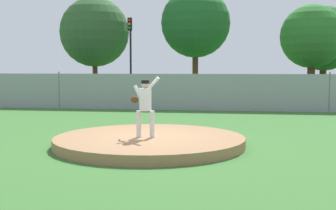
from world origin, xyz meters
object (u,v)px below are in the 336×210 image
(baseball, at_px, (120,139))
(parked_car_slate, at_px, (192,91))
(parked_car_teal, at_px, (20,89))
(pitcher_youth, at_px, (145,102))
(traffic_cone_orange, at_px, (232,96))
(traffic_light_near, at_px, (130,44))
(parked_car_red, at_px, (274,91))
(parked_car_navy, at_px, (97,89))

(baseball, relative_size, parked_car_slate, 0.02)
(baseball, distance_m, parked_car_teal, 18.62)
(pitcher_youth, height_order, parked_car_teal, pitcher_youth)
(traffic_cone_orange, bearing_deg, traffic_light_near, 170.44)
(parked_car_slate, bearing_deg, parked_car_red, 5.34)
(parked_car_navy, xyz_separation_m, parked_car_red, (10.61, 0.43, -0.03))
(parked_car_navy, xyz_separation_m, parked_car_slate, (5.82, -0.02, -0.06))
(pitcher_youth, height_order, traffic_light_near, traffic_light_near)
(traffic_cone_orange, bearing_deg, parked_car_navy, -156.98)
(parked_car_slate, relative_size, parked_car_teal, 1.04)
(parked_car_slate, xyz_separation_m, traffic_cone_orange, (2.33, 3.49, -0.50))
(baseball, height_order, parked_car_teal, parked_car_teal)
(parked_car_red, distance_m, traffic_light_near, 10.93)
(traffic_cone_orange, xyz_separation_m, traffic_light_near, (-7.16, 1.21, 3.53))
(pitcher_youth, xyz_separation_m, parked_car_navy, (-5.95, 14.31, -0.38))
(baseball, bearing_deg, traffic_cone_orange, 81.47)
(pitcher_youth, height_order, parked_car_slate, pitcher_youth)
(parked_car_navy, height_order, parked_car_slate, parked_car_navy)
(parked_car_red, relative_size, traffic_cone_orange, 8.81)
(parked_car_slate, bearing_deg, pitcher_youth, -89.50)
(parked_car_teal, bearing_deg, traffic_light_near, 34.42)
(parked_car_teal, xyz_separation_m, parked_car_red, (15.81, 0.00, 0.01))
(traffic_light_near, bearing_deg, parked_car_slate, -44.18)
(traffic_cone_orange, bearing_deg, parked_car_slate, -123.75)
(parked_car_slate, xyz_separation_m, traffic_light_near, (-4.83, 4.69, 3.03))
(traffic_light_near, bearing_deg, parked_car_navy, -102.06)
(parked_car_red, height_order, traffic_cone_orange, parked_car_red)
(baseball, bearing_deg, parked_car_slate, 88.37)
(traffic_cone_orange, height_order, traffic_light_near, traffic_light_near)
(baseball, relative_size, parked_car_navy, 0.02)
(pitcher_youth, bearing_deg, parked_car_red, 72.44)
(baseball, bearing_deg, parked_car_teal, 124.71)
(parked_car_navy, relative_size, parked_car_teal, 1.03)
(parked_car_slate, bearing_deg, traffic_light_near, 135.82)
(baseball, distance_m, traffic_light_near, 20.34)
(traffic_light_near, bearing_deg, parked_car_teal, -145.58)
(parked_car_slate, height_order, parked_car_red, parked_car_red)
(parked_car_teal, relative_size, traffic_light_near, 0.78)
(baseball, xyz_separation_m, parked_car_navy, (-5.40, 14.88, 0.52))
(parked_car_slate, relative_size, traffic_light_near, 0.81)
(parked_car_slate, relative_size, traffic_cone_orange, 8.28)
(parked_car_red, height_order, traffic_light_near, traffic_light_near)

